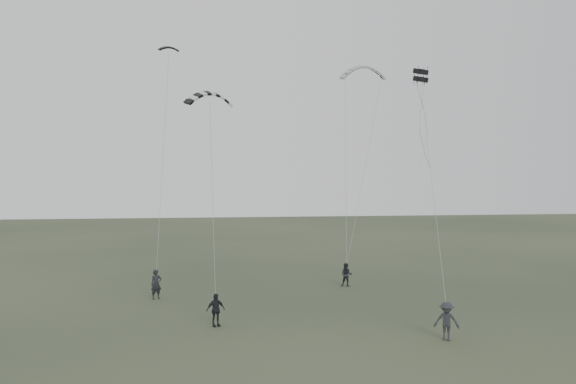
{
  "coord_description": "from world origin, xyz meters",
  "views": [
    {
      "loc": [
        -2.99,
        -28.93,
        7.88
      ],
      "look_at": [
        1.34,
        5.72,
        6.66
      ],
      "focal_mm": 35.0,
      "sensor_mm": 36.0,
      "label": 1
    }
  ],
  "objects": [
    {
      "name": "flyer_far",
      "position": [
        7.63,
        -3.98,
        0.9
      ],
      "size": [
        1.34,
        1.08,
        1.81
      ],
      "primitive_type": "imported",
      "rotation": [
        0.0,
        0.0,
        -0.41
      ],
      "color": "#2A292F",
      "rests_on": "ground"
    },
    {
      "name": "flyer_center",
      "position": [
        -3.14,
        -0.24,
        0.84
      ],
      "size": [
        1.07,
        0.75,
        1.69
      ],
      "primitive_type": "imported",
      "rotation": [
        0.0,
        0.0,
        0.38
      ],
      "color": "black",
      "rests_on": "ground"
    },
    {
      "name": "kite_dark_small",
      "position": [
        -6.45,
        12.44,
        16.87
      ],
      "size": [
        1.55,
        0.92,
        0.61
      ],
      "primitive_type": null,
      "rotation": [
        0.36,
        0.0,
        0.25
      ],
      "color": "black",
      "rests_on": "flyer_left"
    },
    {
      "name": "kite_striped",
      "position": [
        -3.47,
        5.2,
        12.63
      ],
      "size": [
        3.11,
        2.06,
        1.33
      ],
      "primitive_type": null,
      "rotation": [
        0.33,
        0.0,
        0.38
      ],
      "color": "black",
      "rests_on": "flyer_center"
    },
    {
      "name": "kite_box",
      "position": [
        8.79,
        2.81,
        13.54
      ],
      "size": [
        0.98,
        1.01,
        0.84
      ],
      "primitive_type": null,
      "rotation": [
        0.21,
        0.0,
        0.65
      ],
      "color": "black",
      "rests_on": "flyer_far"
    },
    {
      "name": "flyer_right",
      "position": [
        5.79,
        8.76,
        0.81
      ],
      "size": [
        0.95,
        0.85,
        1.62
      ],
      "primitive_type": "imported",
      "rotation": [
        0.0,
        0.0,
        -0.35
      ],
      "color": "black",
      "rests_on": "ground"
    },
    {
      "name": "kite_pale_large",
      "position": [
        8.39,
        14.27,
        16.16
      ],
      "size": [
        3.61,
        1.23,
        1.68
      ],
      "primitive_type": null,
      "rotation": [
        0.29,
        0.0,
        -0.01
      ],
      "color": "#A0A3A5",
      "rests_on": "flyer_right"
    },
    {
      "name": "ground",
      "position": [
        0.0,
        0.0,
        0.0
      ],
      "size": [
        140.0,
        140.0,
        0.0
      ],
      "primitive_type": "plane",
      "color": "#2B3723",
      "rests_on": "ground"
    },
    {
      "name": "flyer_left",
      "position": [
        -6.84,
        6.47,
        0.92
      ],
      "size": [
        0.79,
        0.67,
        1.84
      ],
      "primitive_type": "imported",
      "rotation": [
        0.0,
        0.0,
        0.41
      ],
      "color": "black",
      "rests_on": "ground"
    }
  ]
}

